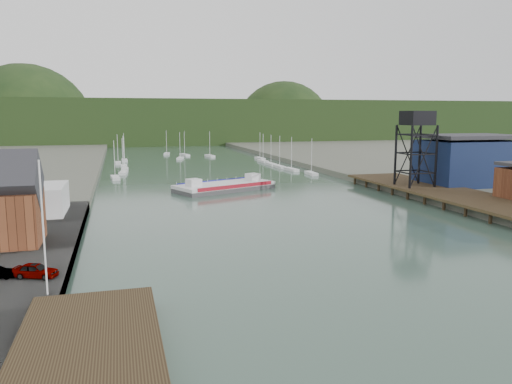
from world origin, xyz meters
TOP-DOWN VIEW (x-y plane):
  - ground at (0.00, 0.00)m, footprint 600.00×600.00m
  - west_stage at (-29.00, 0.00)m, footprint 10.00×18.00m
  - east_pier at (37.00, 45.00)m, footprint 14.00×70.00m
  - white_shed at (-44.00, 50.00)m, footprint 18.00×12.00m
  - flagpole at (-33.00, 10.00)m, footprint 0.16×0.16m
  - lift_tower at (35.00, 58.00)m, footprint 6.50×6.50m
  - blue_shed at (50.00, 60.00)m, footprint 20.50×14.50m
  - marina_sailboats at (0.08, 138.46)m, footprint 57.71×92.65m
  - distant_hills at (-3.98, 301.35)m, footprint 500.00×120.00m
  - chain_ferry at (-3.00, 76.32)m, footprint 24.76×17.36m
  - car_west_a at (-34.70, 15.28)m, footprint 4.62×3.20m

SIDE VIEW (x-z plane):
  - ground at x=0.00m, z-range 0.00..0.00m
  - marina_sailboats at x=0.08m, z-range -0.10..0.80m
  - west_stage at x=-29.00m, z-range 0.00..1.80m
  - chain_ferry at x=-3.00m, z-range -0.71..2.61m
  - east_pier at x=37.00m, z-range 0.67..3.12m
  - car_west_a at x=-34.70m, z-range 1.60..3.06m
  - white_shed at x=-44.00m, z-range 1.60..6.10m
  - blue_shed at x=50.00m, z-range 1.41..12.71m
  - flagpole at x=-33.00m, z-range 1.60..13.60m
  - distant_hills at x=-3.98m, z-range -29.62..50.38m
  - lift_tower at x=35.00m, z-range 7.65..23.65m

